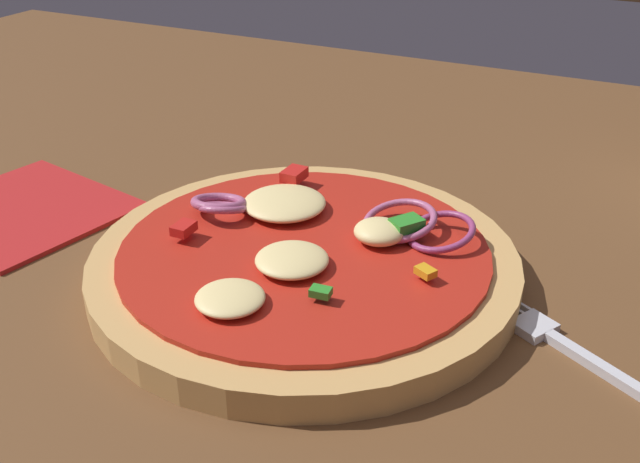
# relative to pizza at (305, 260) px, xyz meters

# --- Properties ---
(dining_table) EXTENTS (1.30, 1.00, 0.04)m
(dining_table) POSITION_rel_pizza_xyz_m (-0.03, -0.03, -0.03)
(dining_table) COLOR brown
(dining_table) RESTS_ON ground
(pizza) EXTENTS (0.24, 0.24, 0.03)m
(pizza) POSITION_rel_pizza_xyz_m (0.00, 0.00, 0.00)
(pizza) COLOR tan
(pizza) RESTS_ON dining_table
(fork) EXTENTS (0.18, 0.11, 0.01)m
(fork) POSITION_rel_pizza_xyz_m (0.17, -0.01, -0.01)
(fork) COLOR silver
(fork) RESTS_ON dining_table
(napkin) EXTENTS (0.14, 0.13, 0.00)m
(napkin) POSITION_rel_pizza_xyz_m (-0.21, -0.01, -0.01)
(napkin) COLOR #B21E1E
(napkin) RESTS_ON dining_table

